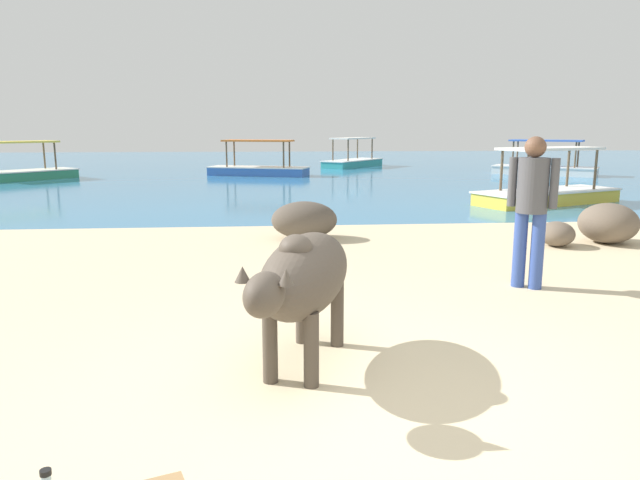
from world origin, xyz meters
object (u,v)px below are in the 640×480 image
Objects in this scene: boat_yellow at (547,192)px; boat_blue at (258,168)px; boat_teal at (353,161)px; cow at (304,277)px; person_standing at (532,201)px; boat_white at (544,167)px; boat_green at (19,172)px.

boat_yellow is 1.00× the size of boat_blue.
boat_yellow is at bearing -130.44° from boat_teal.
boat_yellow is 13.47m from boat_teal.
person_standing reaches higher than cow.
boat_green is at bearing -143.10° from boat_white.
cow is at bearing -70.13° from boat_blue.
person_standing is at bearing 146.31° from cow.
boat_green is at bearing 71.83° from person_standing.
boat_yellow is 1.06× the size of boat_teal.
boat_yellow is 8.88m from boat_white.
boat_yellow is at bearing 6.90° from person_standing.
boat_green is at bearing -152.78° from boat_blue.
boat_green is 0.96× the size of boat_teal.
person_standing reaches higher than boat_green.
cow is 1.11× the size of person_standing.
person_standing is at bearing -144.58° from boat_teal.
boat_yellow is (6.13, 8.94, -0.41)m from cow.
person_standing is 0.42× the size of boat_blue.
boat_green is (-8.62, 16.30, -0.41)m from cow.
boat_blue is at bearing -148.76° from boat_white.
boat_white and boat_teal have the same top height.
boat_teal is at bearing 31.51° from person_standing.
boat_white is at bearing -44.36° from boat_green.
boat_blue is (-6.83, 8.70, 0.00)m from boat_yellow.
boat_green is 0.90× the size of boat_blue.
cow is at bearing -85.44° from boat_white.
boat_blue and boat_white have the same top height.
boat_yellow is (3.61, 7.03, -0.70)m from person_standing.
boat_green and boat_teal have the same top height.
boat_teal is at bearing -169.58° from cow.
boat_blue is (-0.69, 17.64, -0.41)m from cow.
person_standing reaches higher than boat_blue.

